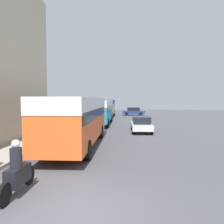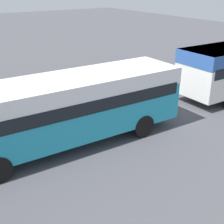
% 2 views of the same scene
% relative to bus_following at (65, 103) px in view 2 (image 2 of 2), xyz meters
% --- Properties ---
extents(bus_following, '(2.58, 10.14, 2.86)m').
position_rel_bus_following_xyz_m(bus_following, '(0.00, 0.00, 0.00)').
color(bus_following, teal).
rests_on(bus_following, ground_plane).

